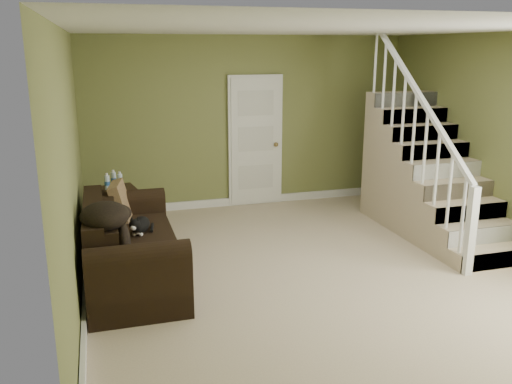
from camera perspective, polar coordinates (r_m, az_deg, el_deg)
floor at (r=6.21m, az=6.11°, el=-8.00°), size 5.00×5.50×0.01m
ceiling at (r=5.73m, az=6.86°, el=16.71°), size 5.00×5.50×0.01m
wall_back at (r=8.40m, az=-0.81°, el=7.34°), size 5.00×0.04×2.60m
wall_front at (r=3.55m, az=23.82°, el=-4.74°), size 5.00×0.04×2.60m
wall_left at (r=5.40m, az=-18.88°, el=2.22°), size 0.04×5.50×2.60m
wall_right at (r=7.17m, az=25.31°, el=4.58°), size 0.04×5.50×2.60m
baseboard_back at (r=8.63m, az=-0.72°, el=-0.87°), size 5.00×0.04×0.12m
baseboard_left at (r=5.78m, az=-17.53°, el=-9.83°), size 0.04×5.50×0.12m
baseboard_right at (r=7.44m, az=24.07°, el=-4.84°), size 0.04×5.50×0.12m
door at (r=8.43m, az=-0.06°, el=5.35°), size 0.86×0.12×2.02m
staircase at (r=7.74m, az=17.27°, el=1.03°), size 1.00×2.51×2.82m
sofa at (r=5.96m, az=-13.33°, el=-5.98°), size 0.94×2.17×0.86m
side_table at (r=7.31m, az=-14.51°, el=-2.10°), size 0.62×0.62×0.88m
cat at (r=5.99m, az=-12.05°, el=-3.45°), size 0.30×0.51×0.24m
banana at (r=5.46m, az=-10.01°, el=-5.86°), size 0.06×0.21×0.06m
throw_pillow at (r=6.55m, az=-14.03°, el=-1.10°), size 0.31×0.52×0.50m
throw_blanket at (r=5.28m, az=-15.64°, el=-2.41°), size 0.47×0.61×0.24m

